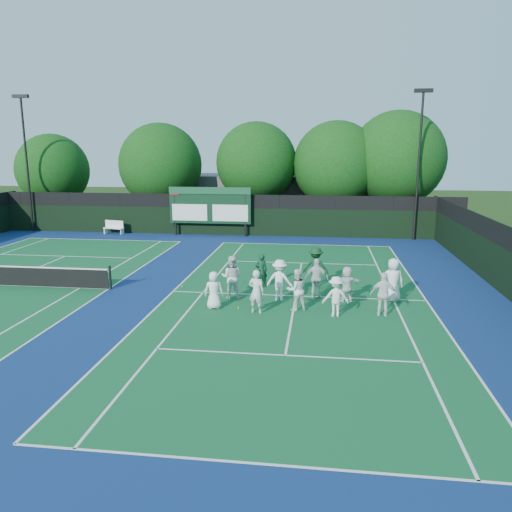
# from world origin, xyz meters

# --- Properties ---
(ground) EXTENTS (120.00, 120.00, 0.00)m
(ground) POSITION_xyz_m (0.00, 0.00, 0.00)
(ground) COLOR #1B340E
(ground) RESTS_ON ground
(court_apron) EXTENTS (34.00, 32.00, 0.01)m
(court_apron) POSITION_xyz_m (-6.00, 1.00, 0.00)
(court_apron) COLOR navy
(court_apron) RESTS_ON ground
(near_court) EXTENTS (11.05, 23.85, 0.01)m
(near_court) POSITION_xyz_m (0.00, 1.00, 0.01)
(near_court) COLOR #115329
(near_court) RESTS_ON ground
(back_fence) EXTENTS (34.00, 0.08, 3.00)m
(back_fence) POSITION_xyz_m (-6.00, 16.00, 1.36)
(back_fence) COLOR black
(back_fence) RESTS_ON ground
(scoreboard) EXTENTS (6.00, 0.21, 3.55)m
(scoreboard) POSITION_xyz_m (-7.01, 15.59, 2.19)
(scoreboard) COLOR black
(scoreboard) RESTS_ON ground
(clubhouse) EXTENTS (18.00, 6.00, 4.00)m
(clubhouse) POSITION_xyz_m (-2.00, 24.00, 2.00)
(clubhouse) COLOR #5B5B60
(clubhouse) RESTS_ON ground
(light_pole_left) EXTENTS (1.20, 0.30, 10.12)m
(light_pole_left) POSITION_xyz_m (-21.00, 15.70, 6.30)
(light_pole_left) COLOR black
(light_pole_left) RESTS_ON ground
(light_pole_right) EXTENTS (1.20, 0.30, 10.12)m
(light_pole_right) POSITION_xyz_m (7.50, 15.70, 6.30)
(light_pole_right) COLOR black
(light_pole_right) RESTS_ON ground
(bench) EXTENTS (1.65, 0.81, 1.01)m
(bench) POSITION_xyz_m (-14.30, 15.37, 0.54)
(bench) COLOR white
(bench) RESTS_ON ground
(tree_a) EXTENTS (5.90, 5.90, 7.47)m
(tree_a) POSITION_xyz_m (-20.96, 19.58, 4.36)
(tree_a) COLOR black
(tree_a) RESTS_ON ground
(tree_b) EXTENTS (6.62, 6.62, 8.28)m
(tree_b) POSITION_xyz_m (-11.72, 19.58, 4.80)
(tree_b) COLOR black
(tree_b) RESTS_ON ground
(tree_c) EXTENTS (6.28, 6.28, 8.33)m
(tree_c) POSITION_xyz_m (-3.95, 19.58, 5.02)
(tree_c) COLOR black
(tree_c) RESTS_ON ground
(tree_d) EXTENTS (6.62, 6.62, 8.37)m
(tree_d) POSITION_xyz_m (2.23, 19.58, 4.89)
(tree_d) COLOR black
(tree_d) RESTS_ON ground
(tree_e) EXTENTS (7.15, 7.15, 9.09)m
(tree_e) POSITION_xyz_m (6.77, 19.58, 5.32)
(tree_e) COLOR black
(tree_e) RESTS_ON ground
(tennis_ball_0) EXTENTS (0.07, 0.07, 0.07)m
(tennis_ball_0) POSITION_xyz_m (-2.19, -1.01, 0.03)
(tennis_ball_0) COLOR #ADC517
(tennis_ball_0) RESTS_ON ground
(tennis_ball_1) EXTENTS (0.07, 0.07, 0.07)m
(tennis_ball_1) POSITION_xyz_m (2.75, 4.15, 0.03)
(tennis_ball_1) COLOR #ADC517
(tennis_ball_1) RESTS_ON ground
(tennis_ball_2) EXTENTS (0.07, 0.07, 0.07)m
(tennis_ball_2) POSITION_xyz_m (3.51, 0.46, 0.03)
(tennis_ball_2) COLOR #ADC517
(tennis_ball_2) RESTS_ON ground
(tennis_ball_3) EXTENTS (0.07, 0.07, 0.07)m
(tennis_ball_3) POSITION_xyz_m (-5.28, 1.74, 0.03)
(tennis_ball_3) COLOR #ADC517
(tennis_ball_3) RESTS_ON ground
(tennis_ball_4) EXTENTS (0.07, 0.07, 0.07)m
(tennis_ball_4) POSITION_xyz_m (-1.40, 2.77, 0.03)
(tennis_ball_4) COLOR #ADC517
(tennis_ball_4) RESTS_ON ground
(player_front_0) EXTENTS (0.80, 0.58, 1.51)m
(player_front_0) POSITION_xyz_m (-3.17, -1.10, 0.76)
(player_front_0) COLOR white
(player_front_0) RESTS_ON ground
(player_front_1) EXTENTS (0.71, 0.55, 1.73)m
(player_front_1) POSITION_xyz_m (-1.41, -1.45, 0.87)
(player_front_1) COLOR silver
(player_front_1) RESTS_ON ground
(player_front_2) EXTENTS (1.00, 0.90, 1.67)m
(player_front_2) POSITION_xyz_m (0.11, -0.89, 0.84)
(player_front_2) COLOR white
(player_front_2) RESTS_ON ground
(player_front_3) EXTENTS (1.09, 0.74, 1.56)m
(player_front_3) POSITION_xyz_m (1.62, -1.43, 0.78)
(player_front_3) COLOR white
(player_front_3) RESTS_ON ground
(player_front_4) EXTENTS (1.03, 0.51, 1.70)m
(player_front_4) POSITION_xyz_m (3.43, -1.14, 0.85)
(player_front_4) COLOR white
(player_front_4) RESTS_ON ground
(player_back_0) EXTENTS (0.93, 0.74, 1.85)m
(player_back_0) POSITION_xyz_m (-2.71, 0.40, 0.93)
(player_back_0) COLOR silver
(player_back_0) RESTS_ON ground
(player_back_1) EXTENTS (1.24, 0.86, 1.75)m
(player_back_1) POSITION_xyz_m (-0.66, 0.33, 0.87)
(player_back_1) COLOR white
(player_back_1) RESTS_ON ground
(player_back_2) EXTENTS (1.02, 0.45, 1.72)m
(player_back_2) POSITION_xyz_m (0.88, 0.89, 0.86)
(player_back_2) COLOR silver
(player_back_2) RESTS_ON ground
(player_back_3) EXTENTS (1.46, 0.83, 1.50)m
(player_back_3) POSITION_xyz_m (2.13, 0.56, 0.75)
(player_back_3) COLOR white
(player_back_3) RESTS_ON ground
(player_back_4) EXTENTS (0.97, 0.70, 1.84)m
(player_back_4) POSITION_xyz_m (4.02, 0.78, 0.92)
(player_back_4) COLOR white
(player_back_4) RESTS_ON ground
(coach_left) EXTENTS (0.66, 0.52, 1.57)m
(coach_left) POSITION_xyz_m (-1.66, 2.23, 0.79)
(coach_left) COLOR #0F3A20
(coach_left) RESTS_ON ground
(coach_right) EXTENTS (1.23, 0.76, 1.85)m
(coach_right) POSITION_xyz_m (0.81, 2.71, 0.92)
(coach_right) COLOR #0F381B
(coach_right) RESTS_ON ground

